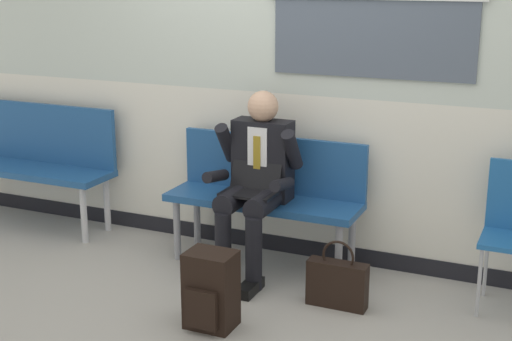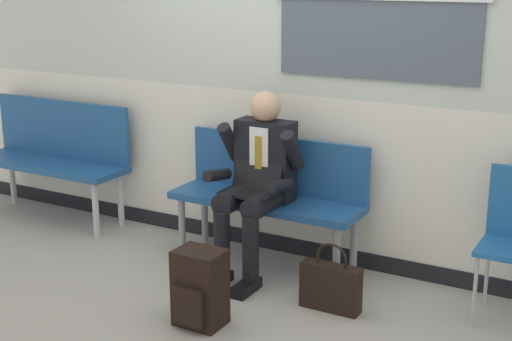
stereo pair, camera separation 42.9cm
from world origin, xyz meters
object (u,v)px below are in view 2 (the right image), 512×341
(bench_empty, at_px, (55,151))
(person_seated, at_px, (256,179))
(bench_with_person, at_px, (270,189))
(handbag, at_px, (331,286))
(backpack, at_px, (199,289))

(bench_empty, distance_m, person_seated, 2.05)
(bench_with_person, height_order, handbag, bench_with_person)
(bench_empty, relative_size, person_seated, 1.11)
(bench_empty, height_order, backpack, bench_empty)
(backpack, bearing_deg, bench_empty, 153.64)
(backpack, xyz_separation_m, handbag, (0.59, 0.56, -0.07))
(handbag, bearing_deg, backpack, -136.78)
(backpack, height_order, handbag, backpack)
(handbag, bearing_deg, bench_empty, 169.63)
(person_seated, height_order, handbag, person_seated)
(bench_empty, height_order, person_seated, person_seated)
(bench_empty, xyz_separation_m, person_seated, (2.03, -0.21, 0.10))
(handbag, bearing_deg, bench_with_person, 144.44)
(bench_with_person, xyz_separation_m, bench_empty, (-2.03, 0.01, 0.03))
(bench_with_person, height_order, person_seated, person_seated)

